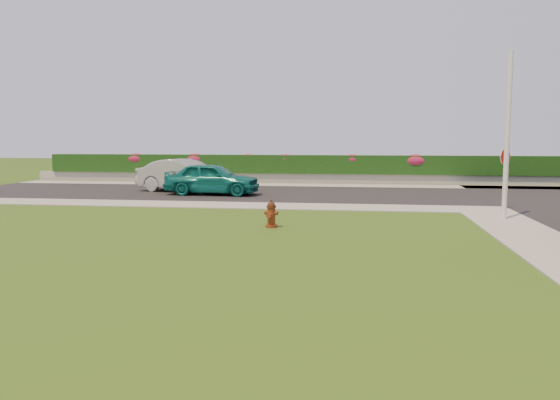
% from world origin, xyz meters
% --- Properties ---
extents(ground, '(120.00, 120.00, 0.00)m').
position_xyz_m(ground, '(0.00, 0.00, 0.00)').
color(ground, black).
rests_on(ground, ground).
extents(street_far, '(26.00, 8.00, 0.04)m').
position_xyz_m(street_far, '(-5.00, 14.00, 0.02)').
color(street_far, black).
rests_on(street_far, ground).
extents(sidewalk_far, '(24.00, 2.00, 0.04)m').
position_xyz_m(sidewalk_far, '(-6.00, 9.00, 0.02)').
color(sidewalk_far, gray).
rests_on(sidewalk_far, ground).
extents(curb_corner, '(2.00, 2.00, 0.04)m').
position_xyz_m(curb_corner, '(7.00, 9.00, 0.02)').
color(curb_corner, gray).
rests_on(curb_corner, ground).
extents(sidewalk_beyond, '(34.00, 2.00, 0.04)m').
position_xyz_m(sidewalk_beyond, '(-1.00, 19.00, 0.02)').
color(sidewalk_beyond, gray).
rests_on(sidewalk_beyond, ground).
extents(retaining_wall, '(34.00, 0.40, 0.60)m').
position_xyz_m(retaining_wall, '(-1.00, 20.50, 0.30)').
color(retaining_wall, gray).
rests_on(retaining_wall, ground).
extents(hedge, '(32.00, 0.90, 1.10)m').
position_xyz_m(hedge, '(-1.00, 20.60, 1.15)').
color(hedge, black).
rests_on(hedge, retaining_wall).
extents(fire_hydrant, '(0.44, 0.41, 0.83)m').
position_xyz_m(fire_hydrant, '(-0.21, 3.91, 0.40)').
color(fire_hydrant, '#51110C').
rests_on(fire_hydrant, ground).
extents(sedan_teal, '(4.52, 1.98, 1.51)m').
position_xyz_m(sedan_teal, '(-4.48, 12.81, 0.80)').
color(sedan_teal, '#0D635D').
rests_on(sedan_teal, street_far).
extents(sedan_silver, '(5.16, 2.87, 1.61)m').
position_xyz_m(sedan_silver, '(-6.21, 14.08, 0.85)').
color(sedan_silver, '#9EA2A6').
rests_on(sedan_silver, street_far).
extents(utility_pole, '(0.16, 0.16, 5.44)m').
position_xyz_m(utility_pole, '(7.10, 6.47, 2.72)').
color(utility_pole, silver).
rests_on(utility_pole, ground).
extents(stop_sign, '(0.48, 0.44, 2.32)m').
position_xyz_m(stop_sign, '(7.71, 9.06, 1.70)').
color(stop_sign, slate).
rests_on(stop_sign, ground).
extents(flower_clump_a, '(1.33, 0.86, 0.67)m').
position_xyz_m(flower_clump_a, '(-11.50, 20.50, 1.44)').
color(flower_clump_a, '#AF1E4F').
rests_on(flower_clump_a, hedge).
extents(flower_clump_b, '(1.37, 0.88, 0.68)m').
position_xyz_m(flower_clump_b, '(-7.68, 20.50, 1.43)').
color(flower_clump_b, '#AF1E4F').
rests_on(flower_clump_b, hedge).
extents(flower_clump_c, '(1.08, 0.69, 0.54)m').
position_xyz_m(flower_clump_c, '(-4.31, 20.50, 1.49)').
color(flower_clump_c, '#AF1E4F').
rests_on(flower_clump_c, hedge).
extents(flower_clump_d, '(1.11, 0.71, 0.55)m').
position_xyz_m(flower_clump_d, '(-2.08, 20.50, 1.48)').
color(flower_clump_d, '#AF1E4F').
rests_on(flower_clump_d, hedge).
extents(flower_clump_e, '(1.17, 0.75, 0.59)m').
position_xyz_m(flower_clump_e, '(1.95, 20.50, 1.47)').
color(flower_clump_e, '#AF1E4F').
rests_on(flower_clump_e, hedge).
extents(flower_clump_f, '(1.47, 0.94, 0.73)m').
position_xyz_m(flower_clump_f, '(5.58, 20.50, 1.41)').
color(flower_clump_f, '#AF1E4F').
rests_on(flower_clump_f, hedge).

